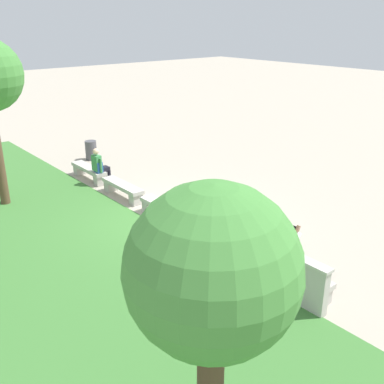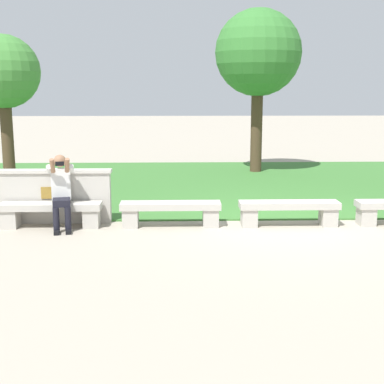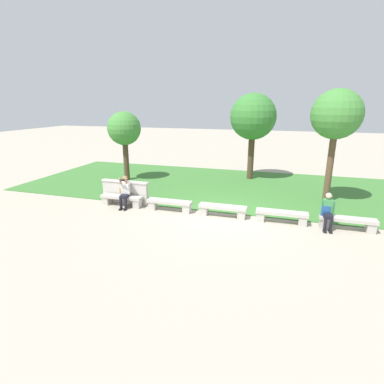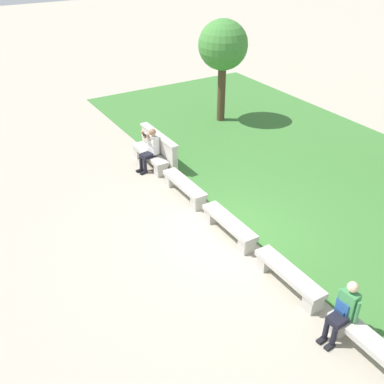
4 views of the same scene
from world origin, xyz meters
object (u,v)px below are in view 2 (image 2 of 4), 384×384
(tree_behind_wall, at_px, (258,54))
(tree_right_background, at_px, (3,74))
(bench_near, at_px, (171,211))
(person_photographer, at_px, (61,188))
(bench_main, at_px, (51,211))
(bench_mid, at_px, (289,210))

(tree_behind_wall, distance_m, tree_right_background, 7.04)
(bench_near, bearing_deg, tree_behind_wall, 68.70)
(bench_near, height_order, person_photographer, person_photographer)
(bench_main, bearing_deg, tree_right_background, 115.92)
(person_photographer, bearing_deg, tree_right_background, 117.95)
(bench_mid, relative_size, tree_right_background, 0.48)
(bench_near, height_order, tree_behind_wall, tree_behind_wall)
(bench_near, xyz_separation_m, bench_mid, (2.17, 0.00, 0.00))
(person_photographer, relative_size, tree_behind_wall, 0.28)
(bench_mid, xyz_separation_m, person_photographer, (-4.12, -0.08, 0.44))
(person_photographer, bearing_deg, tree_behind_wall, 55.47)
(bench_near, height_order, bench_mid, same)
(tree_behind_wall, relative_size, tree_right_background, 1.25)
(bench_main, bearing_deg, bench_near, 0.00)
(bench_main, relative_size, tree_right_background, 0.48)
(person_photographer, xyz_separation_m, tree_behind_wall, (4.43, 6.44, 2.72))
(bench_mid, xyz_separation_m, tree_right_background, (-6.31, 4.05, 2.53))
(bench_near, distance_m, person_photographer, 2.00)
(bench_main, relative_size, bench_mid, 1.00)
(person_photographer, distance_m, tree_right_background, 5.12)
(bench_main, relative_size, tree_behind_wall, 0.38)
(tree_right_background, bearing_deg, bench_main, -64.08)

